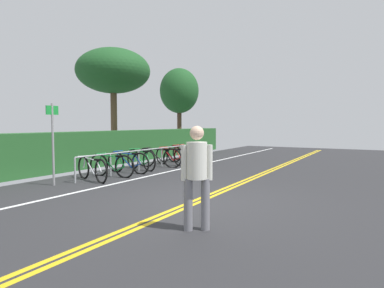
# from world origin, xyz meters

# --- Properties ---
(ground_plane) EXTENTS (35.37, 10.68, 0.05)m
(ground_plane) POSITION_xyz_m (0.00, 0.00, -0.03)
(ground_plane) COLOR #2B2B2D
(centre_line_yellow_inner) EXTENTS (31.84, 0.10, 0.00)m
(centre_line_yellow_inner) POSITION_xyz_m (0.00, -0.08, 0.00)
(centre_line_yellow_inner) COLOR gold
(centre_line_yellow_inner) RESTS_ON ground_plane
(centre_line_yellow_outer) EXTENTS (31.84, 0.10, 0.00)m
(centre_line_yellow_outer) POSITION_xyz_m (0.00, 0.08, 0.00)
(centre_line_yellow_outer) COLOR gold
(centre_line_yellow_outer) RESTS_ON ground_plane
(bike_lane_stripe_white) EXTENTS (31.84, 0.12, 0.00)m
(bike_lane_stripe_white) POSITION_xyz_m (0.00, 3.00, 0.00)
(bike_lane_stripe_white) COLOR white
(bike_lane_stripe_white) RESTS_ON ground_plane
(bike_rack) EXTENTS (7.10, 0.05, 0.74)m
(bike_rack) POSITION_xyz_m (3.74, 4.04, 0.56)
(bike_rack) COLOR #9EA0A5
(bike_rack) RESTS_ON ground_plane
(bicycle_0) EXTENTS (0.65, 1.74, 0.73)m
(bicycle_0) POSITION_xyz_m (0.74, 3.93, 0.34)
(bicycle_0) COLOR black
(bicycle_0) RESTS_ON ground_plane
(bicycle_1) EXTENTS (0.46, 1.73, 0.76)m
(bicycle_1) POSITION_xyz_m (1.57, 3.95, 0.35)
(bicycle_1) COLOR black
(bicycle_1) RESTS_ON ground_plane
(bicycle_2) EXTENTS (0.46, 1.82, 0.76)m
(bicycle_2) POSITION_xyz_m (2.46, 4.05, 0.36)
(bicycle_2) COLOR black
(bicycle_2) RESTS_ON ground_plane
(bicycle_3) EXTENTS (0.64, 1.71, 0.77)m
(bicycle_3) POSITION_xyz_m (3.30, 4.15, 0.36)
(bicycle_3) COLOR black
(bicycle_3) RESTS_ON ground_plane
(bicycle_4) EXTENTS (0.56, 1.83, 0.79)m
(bicycle_4) POSITION_xyz_m (4.21, 3.99, 0.37)
(bicycle_4) COLOR black
(bicycle_4) RESTS_ON ground_plane
(bicycle_5) EXTENTS (0.57, 1.76, 0.74)m
(bicycle_5) POSITION_xyz_m (5.04, 4.00, 0.35)
(bicycle_5) COLOR black
(bicycle_5) RESTS_ON ground_plane
(bicycle_6) EXTENTS (0.46, 1.72, 0.78)m
(bicycle_6) POSITION_xyz_m (5.90, 3.94, 0.36)
(bicycle_6) COLOR black
(bicycle_6) RESTS_ON ground_plane
(bicycle_7) EXTENTS (0.48, 1.77, 0.76)m
(bicycle_7) POSITION_xyz_m (6.77, 4.05, 0.36)
(bicycle_7) COLOR black
(bicycle_7) RESTS_ON ground_plane
(pedestrian) EXTENTS (0.32, 0.42, 1.63)m
(pedestrian) POSITION_xyz_m (-1.75, -0.93, 0.93)
(pedestrian) COLOR slate
(pedestrian) RESTS_ON ground_plane
(sign_post_near) EXTENTS (0.36, 0.06, 2.20)m
(sign_post_near) POSITION_xyz_m (-0.32, 4.25, 1.33)
(sign_post_near) COLOR gray
(sign_post_near) RESTS_ON ground_plane
(hedge_backdrop) EXTENTS (16.05, 0.89, 1.36)m
(hedge_backdrop) POSITION_xyz_m (5.24, 6.36, 0.68)
(hedge_backdrop) COLOR #235626
(hedge_backdrop) RESTS_ON ground_plane
(tree_mid) EXTENTS (3.37, 3.37, 5.10)m
(tree_mid) POSITION_xyz_m (5.47, 7.42, 4.05)
(tree_mid) COLOR brown
(tree_mid) RESTS_ON ground_plane
(tree_far_right) EXTENTS (2.45, 2.45, 5.13)m
(tree_far_right) POSITION_xyz_m (11.85, 7.81, 3.70)
(tree_far_right) COLOR #473323
(tree_far_right) RESTS_ON ground_plane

